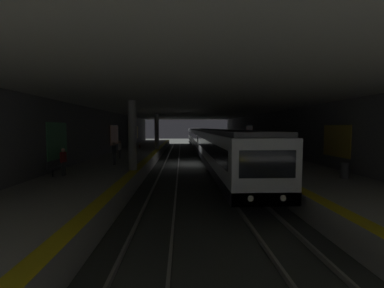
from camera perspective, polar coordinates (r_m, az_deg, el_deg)
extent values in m
plane|color=#383A38|center=(26.35, 0.12, -4.58)|extent=(120.00, 120.00, 0.00)
cube|color=gray|center=(26.63, 6.42, -4.35)|extent=(60.00, 0.09, 0.16)
cube|color=gray|center=(26.44, 3.33, -4.38)|extent=(60.00, 0.09, 0.16)
cube|color=gray|center=(26.32, -3.11, -4.42)|extent=(60.00, 0.09, 0.16)
cube|color=gray|center=(26.37, -6.25, -4.42)|extent=(60.00, 0.09, 0.16)
cube|color=#A8A59E|center=(27.36, 13.98, -3.28)|extent=(60.00, 5.30, 1.05)
cube|color=yellow|center=(26.73, 9.15, -2.23)|extent=(60.00, 0.60, 0.01)
cube|color=#A8A59E|center=(26.81, -14.04, -3.42)|extent=(60.00, 5.30, 1.05)
cube|color=yellow|center=(26.37, -9.05, -2.31)|extent=(60.00, 0.60, 0.01)
cube|color=slate|center=(28.13, 19.73, 1.46)|extent=(60.00, 0.50, 5.60)
cube|color=gold|center=(19.18, 30.13, 0.63)|extent=(2.86, 0.06, 2.11)
cube|color=orange|center=(38.91, 12.99, 2.39)|extent=(3.51, 0.06, 2.32)
cube|color=slate|center=(27.36, -20.08, 1.39)|extent=(60.00, 0.50, 5.60)
cube|color=#4CA566|center=(18.29, -28.43, 0.55)|extent=(2.54, 0.06, 2.44)
cube|color=orange|center=(31.16, -17.33, 1.99)|extent=(3.53, 0.06, 2.32)
cube|color=gold|center=(45.18, -12.64, 2.57)|extent=(3.29, 0.06, 2.19)
cube|color=beige|center=(26.14, 0.12, 8.10)|extent=(60.00, 19.40, 0.40)
cylinder|color=gray|center=(16.74, -13.45, 1.93)|extent=(0.56, 0.56, 4.55)
cylinder|color=gray|center=(32.40, -8.08, 2.85)|extent=(0.56, 0.56, 4.55)
cube|color=silver|center=(19.78, 7.34, -1.39)|extent=(19.81, 2.80, 2.70)
cube|color=black|center=(19.91, 7.32, -4.46)|extent=(19.81, 2.82, 0.56)
cube|color=black|center=(19.76, 7.35, -0.38)|extent=(18.22, 2.83, 0.90)
cube|color=#47474C|center=(19.71, 7.38, 2.87)|extent=(19.41, 2.58, 0.24)
cube|color=black|center=(14.74, 10.91, -9.21)|extent=(2.20, 1.64, 0.76)
cube|color=black|center=(25.31, 5.23, -3.71)|extent=(2.20, 1.64, 0.76)
cube|color=black|center=(10.17, 16.87, -4.45)|extent=(0.04, 2.24, 1.10)
cylinder|color=silver|center=(10.67, 20.10, -11.54)|extent=(0.04, 0.24, 0.24)
cylinder|color=silver|center=(10.25, 13.21, -12.03)|extent=(0.04, 0.24, 0.24)
cube|color=silver|center=(40.01, 2.40, 1.24)|extent=(19.81, 2.80, 2.70)
cube|color=black|center=(40.07, 2.40, -0.29)|extent=(19.81, 2.82, 0.56)
cube|color=black|center=(39.99, 2.40, 1.74)|extent=(18.22, 2.83, 0.90)
cube|color=#47474C|center=(39.97, 2.41, 3.35)|extent=(19.41, 2.58, 0.24)
cube|color=black|center=(34.70, 3.15, -1.67)|extent=(2.20, 1.64, 0.76)
cube|color=black|center=(45.52, 1.82, -0.36)|extent=(2.20, 1.64, 0.76)
cube|color=silver|center=(60.36, 0.78, 2.10)|extent=(19.81, 2.80, 2.70)
cube|color=black|center=(60.40, 0.78, 1.09)|extent=(19.81, 2.82, 0.56)
cube|color=black|center=(60.35, 0.78, 2.44)|extent=(18.22, 2.83, 0.90)
cube|color=#47474C|center=(60.33, 0.79, 3.50)|extent=(19.41, 2.58, 0.24)
cube|color=black|center=(54.99, 1.10, 0.35)|extent=(2.20, 1.64, 0.76)
cube|color=black|center=(65.85, 0.52, 0.92)|extent=(2.20, 1.64, 0.76)
cylinder|color=#262628|center=(34.27, 13.87, -0.63)|extent=(0.08, 0.08, 0.42)
cylinder|color=#262628|center=(35.57, 13.26, -0.46)|extent=(0.08, 0.08, 0.42)
cube|color=#4C4C51|center=(34.90, 13.56, -0.14)|extent=(1.70, 0.44, 0.08)
cube|color=#4C4C51|center=(34.95, 13.92, 0.19)|extent=(1.70, 0.06, 0.40)
cylinder|color=#262628|center=(39.07, 11.83, -0.07)|extent=(0.08, 0.08, 0.42)
cylinder|color=#262628|center=(40.38, 11.35, 0.06)|extent=(0.08, 0.08, 0.42)
cube|color=#4C4C51|center=(39.71, 11.59, 0.35)|extent=(1.70, 0.44, 0.08)
cube|color=#4C4C51|center=(39.75, 11.90, 0.64)|extent=(1.70, 0.06, 0.40)
cylinder|color=#262628|center=(16.24, -29.26, -5.83)|extent=(0.08, 0.08, 0.42)
cylinder|color=#262628|center=(17.45, -27.24, -5.13)|extent=(0.08, 0.08, 0.42)
cube|color=#4C4C51|center=(16.81, -28.24, -4.62)|extent=(1.70, 0.44, 0.08)
cube|color=#4C4C51|center=(16.88, -28.93, -3.93)|extent=(1.70, 0.06, 0.40)
cylinder|color=#262628|center=(39.77, -12.97, -0.02)|extent=(0.08, 0.08, 0.42)
cylinder|color=#262628|center=(41.11, -12.63, 0.10)|extent=(0.08, 0.08, 0.42)
cube|color=#4C4C51|center=(40.43, -12.80, 0.40)|extent=(1.70, 0.44, 0.08)
cube|color=#4C4C51|center=(40.46, -13.11, 0.68)|extent=(1.70, 0.06, 0.40)
cylinder|color=#373737|center=(16.25, -27.43, -5.08)|extent=(0.16, 0.16, 0.80)
cylinder|color=#373737|center=(16.42, -27.14, -4.98)|extent=(0.16, 0.16, 0.80)
cube|color=maroon|center=(16.25, -27.36, -2.63)|extent=(0.36, 0.22, 0.57)
cylinder|color=maroon|center=(16.03, -27.73, -2.91)|extent=(0.10, 0.10, 0.54)
cylinder|color=maroon|center=(16.48, -26.99, -2.71)|extent=(0.10, 0.10, 0.54)
sphere|color=tan|center=(16.21, -27.40, -1.25)|extent=(0.22, 0.22, 0.22)
cylinder|color=#404040|center=(19.54, -17.40, -3.33)|extent=(0.16, 0.16, 0.85)
cylinder|color=#404040|center=(19.74, -17.25, -3.26)|extent=(0.16, 0.16, 0.85)
cube|color=#333338|center=(19.57, -17.37, -1.20)|extent=(0.36, 0.22, 0.60)
cylinder|color=#333338|center=(19.33, -17.55, -1.41)|extent=(0.10, 0.10, 0.57)
cylinder|color=#333338|center=(19.81, -17.18, -1.28)|extent=(0.10, 0.10, 0.57)
sphere|color=tan|center=(19.54, -17.39, 0.02)|extent=(0.23, 0.23, 0.23)
cylinder|color=#393939|center=(23.35, -16.21, -2.22)|extent=(0.16, 0.16, 0.81)
cylinder|color=#393939|center=(23.55, -16.09, -2.17)|extent=(0.16, 0.16, 0.81)
cube|color=beige|center=(23.39, -16.18, -0.51)|extent=(0.36, 0.22, 0.57)
cylinder|color=beige|center=(23.15, -16.33, -0.68)|extent=(0.10, 0.10, 0.54)
cylinder|color=beige|center=(23.64, -16.03, -0.58)|extent=(0.10, 0.10, 0.54)
sphere|color=tan|center=(23.36, -16.20, 0.46)|extent=(0.22, 0.22, 0.22)
cube|color=maroon|center=(34.98, -11.87, -0.53)|extent=(0.30, 0.20, 0.40)
cylinder|color=#595B5E|center=(16.11, 31.50, -5.21)|extent=(0.44, 0.44, 0.85)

